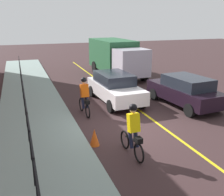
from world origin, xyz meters
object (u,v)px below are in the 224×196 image
object	(u,v)px
cyclist_lead	(84,97)
parked_sedan_rear	(115,87)
box_truck_background	(116,56)
patrol_sedan	(185,90)
traffic_cone_near	(94,137)
cyclist_follow	(133,131)

from	to	relation	value
cyclist_lead	parked_sedan_rear	world-z (taller)	cyclist_lead
parked_sedan_rear	box_truck_background	bearing A→B (deg)	156.74
parked_sedan_rear	patrol_sedan	bearing A→B (deg)	57.41
cyclist_lead	traffic_cone_near	size ratio (longest dim) A/B	2.89
cyclist_follow	traffic_cone_near	world-z (taller)	cyclist_follow
box_truck_background	traffic_cone_near	size ratio (longest dim) A/B	10.82
cyclist_lead	cyclist_follow	bearing A→B (deg)	-175.77
patrol_sedan	parked_sedan_rear	size ratio (longest dim) A/B	1.02
cyclist_follow	parked_sedan_rear	bearing A→B (deg)	-17.28
traffic_cone_near	cyclist_lead	bearing A→B (deg)	-7.97
patrol_sedan	traffic_cone_near	xyz separation A→B (m)	(-2.83, 5.70, -0.51)
cyclist_lead	traffic_cone_near	xyz separation A→B (m)	(-3.21, 0.45, -0.60)
cyclist_follow	patrol_sedan	size ratio (longest dim) A/B	0.40
parked_sedan_rear	traffic_cone_near	world-z (taller)	parked_sedan_rear
cyclist_follow	box_truck_background	world-z (taller)	box_truck_background
patrol_sedan	cyclist_follow	bearing A→B (deg)	125.21
cyclist_lead	box_truck_background	xyz separation A→B (m)	(7.98, -4.57, 0.64)
traffic_cone_near	parked_sedan_rear	bearing A→B (deg)	-28.15
box_truck_background	traffic_cone_near	xyz separation A→B (m)	(-11.19, 5.01, -1.23)
cyclist_lead	parked_sedan_rear	xyz separation A→B (m)	(1.49, -2.06, -0.09)
cyclist_lead	box_truck_background	bearing A→B (deg)	-32.39
cyclist_follow	traffic_cone_near	distance (m)	1.64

